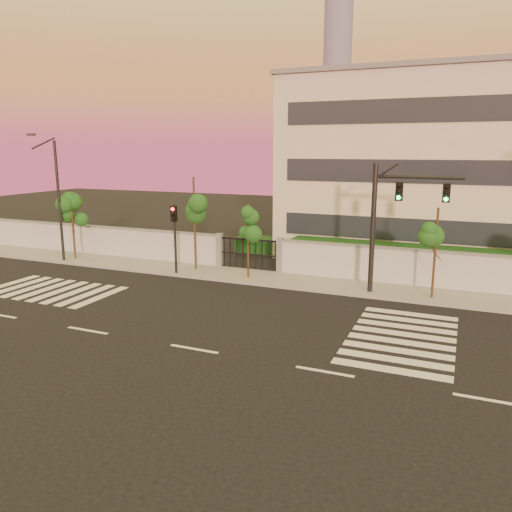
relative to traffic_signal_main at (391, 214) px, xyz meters
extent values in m
plane|color=black|center=(-5.55, -9.81, -4.19)|extent=(120.00, 120.00, 0.00)
cube|color=gray|center=(-5.55, 0.69, -4.12)|extent=(60.00, 3.00, 0.15)
cube|color=#ACAEB3|center=(-23.05, 2.19, -3.19)|extent=(25.00, 0.30, 2.00)
cube|color=slate|center=(-23.05, 2.19, -2.13)|extent=(25.00, 0.36, 0.12)
cube|color=slate|center=(-10.55, 2.19, -3.09)|extent=(0.35, 0.35, 2.20)
cube|color=slate|center=(-6.55, 2.19, -3.09)|extent=(0.35, 0.35, 2.20)
cube|color=#123510|center=(3.45, 4.69, -3.29)|extent=(20.00, 2.00, 1.80)
cube|color=#123510|center=(-21.55, 4.69, -3.49)|extent=(12.00, 1.80, 1.40)
cube|color=#123510|center=(-8.55, 7.19, -3.59)|extent=(6.00, 1.50, 1.20)
cube|color=beige|center=(3.45, 12.19, 1.81)|extent=(24.00, 12.00, 12.00)
cube|color=#262D38|center=(3.45, 6.17, -1.69)|extent=(22.00, 0.08, 1.40)
cube|color=#262D38|center=(3.45, 6.17, 1.81)|extent=(22.00, 0.08, 1.40)
cube|color=#262D38|center=(3.45, 6.17, 5.31)|extent=(22.00, 0.08, 1.40)
cube|color=slate|center=(3.45, 12.19, 7.91)|extent=(24.40, 12.40, 0.30)
cylinder|color=slate|center=(-70.55, 270.19, 50.81)|extent=(16.00, 16.00, 110.00)
cube|color=silver|center=(-19.55, -5.81, -4.18)|extent=(0.50, 4.00, 0.02)
cube|color=silver|center=(-18.65, -5.81, -4.18)|extent=(0.50, 4.00, 0.02)
cube|color=silver|center=(-17.75, -5.81, -4.18)|extent=(0.50, 4.00, 0.02)
cube|color=silver|center=(-16.85, -5.81, -4.18)|extent=(0.50, 4.00, 0.02)
cube|color=silver|center=(-15.95, -5.81, -4.18)|extent=(0.50, 4.00, 0.02)
cube|color=silver|center=(-15.05, -5.81, -4.18)|extent=(0.50, 4.00, 0.02)
cube|color=silver|center=(-14.15, -5.81, -4.18)|extent=(0.50, 4.00, 0.02)
cube|color=silver|center=(-13.25, -5.81, -4.18)|extent=(0.50, 4.00, 0.02)
cube|color=silver|center=(1.45, -8.81, -4.18)|extent=(4.00, 0.50, 0.02)
cube|color=silver|center=(1.45, -7.91, -4.18)|extent=(4.00, 0.50, 0.02)
cube|color=silver|center=(1.45, -7.01, -4.18)|extent=(4.00, 0.50, 0.02)
cube|color=silver|center=(1.45, -6.11, -4.18)|extent=(4.00, 0.50, 0.02)
cube|color=silver|center=(1.45, -5.21, -4.18)|extent=(4.00, 0.50, 0.02)
cube|color=silver|center=(1.45, -4.31, -4.18)|extent=(4.00, 0.50, 0.02)
cube|color=silver|center=(1.45, -3.41, -4.18)|extent=(4.00, 0.50, 0.02)
cube|color=silver|center=(1.45, -2.51, -4.18)|extent=(4.00, 0.50, 0.02)
cube|color=silver|center=(-10.55, -9.81, -4.19)|extent=(2.00, 0.15, 0.01)
cube|color=silver|center=(-5.55, -9.81, -4.19)|extent=(2.00, 0.15, 0.01)
cube|color=silver|center=(-0.55, -9.81, -4.19)|extent=(2.00, 0.15, 0.01)
cube|color=silver|center=(4.45, -9.81, -4.19)|extent=(2.00, 0.15, 0.01)
cylinder|color=#382314|center=(-20.47, 0.39, -1.96)|extent=(0.13, 0.13, 4.47)
sphere|color=#164F1B|center=(-20.47, 0.39, -0.62)|extent=(1.16, 1.16, 1.16)
sphere|color=#164F1B|center=(-20.10, 0.60, -1.29)|extent=(0.89, 0.89, 0.89)
sphere|color=#164F1B|center=(-20.78, 0.23, -1.07)|extent=(0.84, 0.84, 0.84)
cylinder|color=#382314|center=(-11.52, 0.84, -1.34)|extent=(0.12, 0.12, 5.71)
sphere|color=#164F1B|center=(-11.52, 0.84, 0.38)|extent=(1.13, 1.13, 1.13)
sphere|color=#164F1B|center=(-11.16, 1.05, -0.48)|extent=(0.86, 0.86, 0.86)
sphere|color=#164F1B|center=(-11.83, 0.69, -0.19)|extent=(0.82, 0.82, 0.82)
cylinder|color=#382314|center=(-7.74, 0.21, -2.02)|extent=(0.11, 0.11, 4.34)
sphere|color=#164F1B|center=(-7.74, 0.21, -0.72)|extent=(1.00, 1.00, 1.00)
sphere|color=#164F1B|center=(-7.43, 0.39, -1.37)|extent=(0.76, 0.76, 0.76)
sphere|color=#164F1B|center=(-8.01, 0.08, -1.16)|extent=(0.72, 0.72, 0.72)
cylinder|color=#382314|center=(2.17, 0.14, -1.91)|extent=(0.12, 0.12, 4.57)
sphere|color=#164F1B|center=(2.17, 0.14, -0.54)|extent=(1.11, 1.11, 1.11)
sphere|color=#164F1B|center=(2.53, 0.34, -1.22)|extent=(0.85, 0.85, 0.85)
sphere|color=#164F1B|center=(1.87, -0.01, -0.99)|extent=(0.81, 0.81, 0.81)
cylinder|color=black|center=(-0.84, 0.01, -0.88)|extent=(0.26, 0.26, 6.63)
cylinder|color=black|center=(1.20, 0.01, 1.80)|extent=(4.07, 0.33, 0.17)
cube|color=black|center=(0.34, -0.04, 1.10)|extent=(0.37, 0.19, 0.96)
sphere|color=#0CF259|center=(0.34, -0.15, 0.80)|extent=(0.21, 0.21, 0.21)
cube|color=black|center=(2.48, -0.04, 1.10)|extent=(0.37, 0.19, 0.96)
sphere|color=#0CF259|center=(2.48, -0.15, 0.80)|extent=(0.21, 0.21, 0.21)
cylinder|color=black|center=(-12.06, -0.51, -2.08)|extent=(0.15, 0.15, 4.23)
cube|color=black|center=(-12.06, -0.56, -0.53)|extent=(0.33, 0.17, 0.85)
sphere|color=red|center=(-12.06, -0.67, -0.26)|extent=(0.19, 0.19, 0.19)
cylinder|color=black|center=(-20.75, -0.36, -0.27)|extent=(0.18, 0.18, 7.85)
cylinder|color=black|center=(-20.75, -1.25, 3.46)|extent=(0.10, 1.88, 0.76)
cube|color=#3F3F44|center=(-20.75, -2.13, 3.95)|extent=(0.49, 0.25, 0.15)
camera|label=1|loc=(3.33, -24.98, 3.09)|focal=35.00mm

